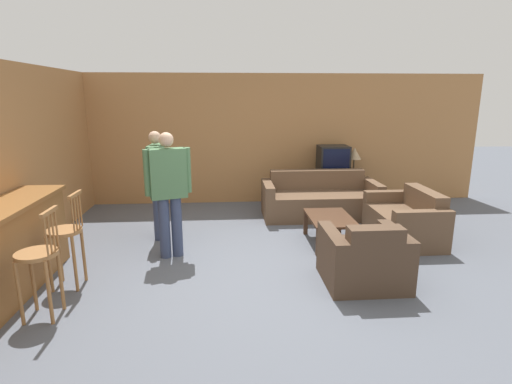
# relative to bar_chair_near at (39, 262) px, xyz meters

# --- Properties ---
(ground_plane) EXTENTS (24.00, 24.00, 0.00)m
(ground_plane) POSITION_rel_bar_chair_near_xyz_m (2.39, 0.87, -0.59)
(ground_plane) COLOR #565B66
(wall_back) EXTENTS (9.40, 0.08, 2.60)m
(wall_back) POSITION_rel_bar_chair_near_xyz_m (2.39, 4.37, 0.71)
(wall_back) COLOR #B27A47
(wall_back) RESTS_ON ground_plane
(wall_left) EXTENTS (0.08, 8.50, 2.60)m
(wall_left) POSITION_rel_bar_chair_near_xyz_m (-0.91, 2.12, 0.71)
(wall_left) COLOR #B27A47
(wall_left) RESTS_ON ground_plane
(bar_chair_near) EXTENTS (0.40, 0.40, 1.12)m
(bar_chair_near) POSITION_rel_bar_chair_near_xyz_m (0.00, 0.00, 0.00)
(bar_chair_near) COLOR #996638
(bar_chair_near) RESTS_ON ground_plane
(bar_chair_mid) EXTENTS (0.40, 0.40, 1.12)m
(bar_chair_mid) POSITION_rel_bar_chair_near_xyz_m (-0.00, 0.67, 0.00)
(bar_chair_mid) COLOR #996638
(bar_chair_mid) RESTS_ON ground_plane
(couch_far) EXTENTS (2.09, 0.91, 0.81)m
(couch_far) POSITION_rel_bar_chair_near_xyz_m (3.53, 3.22, -0.30)
(couch_far) COLOR brown
(couch_far) RESTS_ON ground_plane
(armchair_near) EXTENTS (0.92, 0.86, 0.79)m
(armchair_near) POSITION_rel_bar_chair_near_xyz_m (3.43, 0.49, -0.29)
(armchair_near) COLOR #4C3828
(armchair_near) RESTS_ON ground_plane
(loveseat_right) EXTENTS (0.83, 1.33, 0.78)m
(loveseat_right) POSITION_rel_bar_chair_near_xyz_m (4.56, 1.90, -0.30)
(loveseat_right) COLOR brown
(loveseat_right) RESTS_ON ground_plane
(coffee_table) EXTENTS (0.63, 0.97, 0.42)m
(coffee_table) POSITION_rel_bar_chair_near_xyz_m (3.36, 1.80, -0.23)
(coffee_table) COLOR #472D1E
(coffee_table) RESTS_ON ground_plane
(tv_unit) EXTENTS (1.17, 0.51, 0.66)m
(tv_unit) POSITION_rel_bar_chair_near_xyz_m (3.95, 3.99, -0.27)
(tv_unit) COLOR black
(tv_unit) RESTS_ON ground_plane
(tv) EXTENTS (0.59, 0.49, 0.55)m
(tv) POSITION_rel_bar_chair_near_xyz_m (3.95, 3.99, 0.34)
(tv) COLOR black
(tv) RESTS_ON tv_unit
(table_lamp) EXTENTS (0.27, 0.27, 0.50)m
(table_lamp) POSITION_rel_bar_chair_near_xyz_m (4.38, 3.99, 0.44)
(table_lamp) COLOR brown
(table_lamp) RESTS_ON tv_unit
(person_by_window) EXTENTS (0.21, 0.59, 1.66)m
(person_by_window) POSITION_rel_bar_chair_near_xyz_m (0.78, 2.25, 0.34)
(person_by_window) COLOR #384260
(person_by_window) RESTS_ON ground_plane
(person_by_counter) EXTENTS (0.59, 0.33, 1.71)m
(person_by_counter) POSITION_rel_bar_chair_near_xyz_m (1.06, 1.49, 0.37)
(person_by_counter) COLOR #384260
(person_by_counter) RESTS_ON ground_plane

